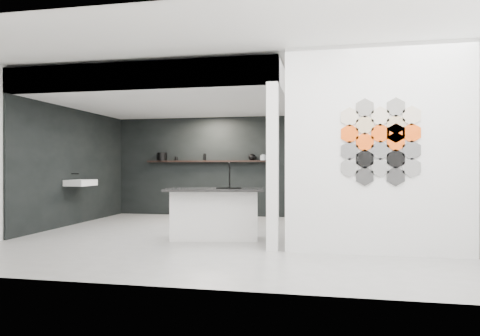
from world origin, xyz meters
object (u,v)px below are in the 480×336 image
(kitchen_island, at_px, (215,213))
(glass_vase, at_px, (264,157))
(stockpot, at_px, (162,157))
(kettle, at_px, (252,157))
(glass_bowl, at_px, (264,158))
(bottle_dark, at_px, (205,157))
(utensil_cup, at_px, (176,159))
(wall_basin, at_px, (81,183))
(partition_panel, at_px, (377,150))

(kitchen_island, height_order, glass_vase, glass_vase)
(stockpot, relative_size, kettle, 1.32)
(stockpot, xyz_separation_m, kettle, (2.21, 0.00, -0.02))
(stockpot, xyz_separation_m, glass_bowl, (2.48, 0.00, -0.04))
(bottle_dark, bearing_deg, utensil_cup, 180.00)
(wall_basin, relative_size, utensil_cup, 6.75)
(glass_vase, height_order, utensil_cup, glass_vase)
(bottle_dark, height_order, utensil_cup, bottle_dark)
(glass_vase, bearing_deg, bottle_dark, 180.00)
(glass_bowl, relative_size, glass_vase, 1.18)
(wall_basin, xyz_separation_m, bottle_dark, (1.98, 2.07, 0.55))
(stockpot, height_order, utensil_cup, stockpot)
(utensil_cup, bearing_deg, glass_bowl, 0.00)
(glass_bowl, bearing_deg, kitchen_island, -96.50)
(partition_panel, relative_size, wall_basin, 4.67)
(kettle, bearing_deg, glass_vase, -19.37)
(utensil_cup, bearing_deg, kettle, 0.00)
(bottle_dark, relative_size, utensil_cup, 1.80)
(stockpot, distance_m, glass_vase, 2.48)
(kitchen_island, bearing_deg, wall_basin, 151.07)
(kitchen_island, xyz_separation_m, glass_vase, (0.36, 3.12, 0.96))
(kettle, xyz_separation_m, utensil_cup, (-1.86, 0.00, -0.03))
(glass_bowl, bearing_deg, kettle, 180.00)
(kitchen_island, bearing_deg, stockpot, 114.56)
(glass_vase, xyz_separation_m, bottle_dark, (-1.41, 0.00, 0.01))
(kitchen_island, height_order, glass_bowl, glass_bowl)
(partition_panel, xyz_separation_m, stockpot, (-4.56, 3.87, 0.02))
(stockpot, relative_size, bottle_dark, 1.46)
(partition_panel, distance_m, kitchen_island, 2.72)
(stockpot, xyz_separation_m, glass_vase, (2.48, 0.00, -0.03))
(partition_panel, relative_size, utensil_cup, 31.49)
(kitchen_island, relative_size, utensil_cup, 18.57)
(wall_basin, height_order, stockpot, stockpot)
(glass_vase, bearing_deg, kettle, 180.00)
(kettle, bearing_deg, kitchen_island, -110.93)
(stockpot, height_order, bottle_dark, stockpot)
(glass_bowl, bearing_deg, wall_basin, -148.65)
(glass_bowl, height_order, glass_vase, glass_vase)
(partition_panel, bearing_deg, wall_basin, 161.77)
(wall_basin, height_order, glass_bowl, glass_bowl)
(partition_panel, height_order, glass_bowl, partition_panel)
(stockpot, bearing_deg, kettle, 0.00)
(kettle, distance_m, bottle_dark, 1.14)
(kitchen_island, bearing_deg, partition_panel, -26.64)
(bottle_dark, bearing_deg, wall_basin, -133.73)
(glass_vase, bearing_deg, kitchen_island, -96.50)
(glass_bowl, bearing_deg, bottle_dark, 180.00)
(wall_basin, xyz_separation_m, kettle, (3.12, 2.07, 0.55))
(wall_basin, xyz_separation_m, glass_vase, (3.39, 2.07, 0.54))
(kettle, height_order, glass_bowl, kettle)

